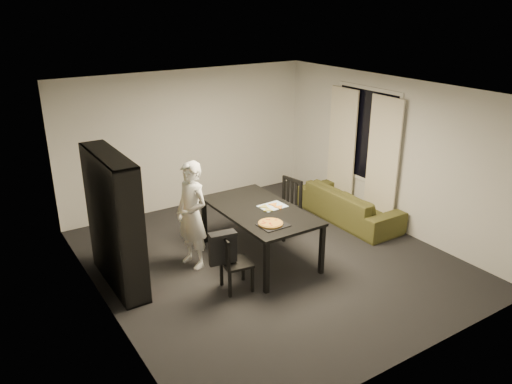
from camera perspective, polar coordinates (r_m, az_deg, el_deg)
room at (r=7.28m, az=1.64°, el=1.34°), size 5.01×5.51×2.61m
window_pane at (r=9.20m, az=12.47°, el=6.38°), size 0.02×1.40×1.60m
window_frame at (r=9.19m, az=12.45°, el=6.38°), size 0.03×1.52×1.72m
curtain_left at (r=8.89m, az=14.25°, el=3.36°), size 0.03×0.70×2.25m
curtain_right at (r=9.59m, az=9.77°, el=5.00°), size 0.03×0.70×2.25m
bookshelf at (r=7.06m, az=-15.88°, el=-3.19°), size 0.35×1.50×1.90m
dining_table at (r=7.57m, az=0.41°, el=-2.46°), size 1.07×1.93×0.81m
chair_left at (r=6.83m, az=-2.87°, el=-7.69°), size 0.44×0.44×0.83m
chair_right at (r=8.45m, az=3.62°, el=-1.25°), size 0.53×0.53×0.97m
draped_jacket at (r=6.70m, az=-3.81°, el=-6.28°), size 0.39×0.22×0.46m
person at (r=7.37m, az=-7.33°, el=-2.64°), size 0.52×0.67×1.63m
baking_tray at (r=7.00m, az=1.99°, el=-3.80°), size 0.41×0.33×0.01m
pepperoni_pizza at (r=7.01m, az=1.68°, el=-3.60°), size 0.35×0.35×0.03m
kitchen_towel at (r=7.63m, az=1.90°, el=-1.64°), size 0.42×0.32×0.01m
pizza_slices at (r=7.58m, az=1.72°, el=-1.73°), size 0.38×0.32×0.01m
sofa at (r=9.19m, az=10.60°, el=-1.40°), size 0.80×2.04×0.60m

